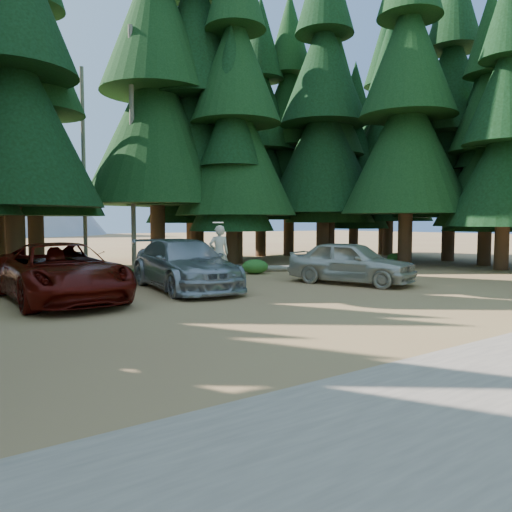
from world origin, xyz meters
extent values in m
plane|color=#AC7349|center=(0.00, 0.00, 0.00)|extent=(160.00, 160.00, 0.00)
cylinder|color=#6F6459|center=(0.80, 14.50, 6.00)|extent=(0.24, 0.24, 12.00)
cylinder|color=#6F6459|center=(-1.20, 16.00, 5.00)|extent=(0.20, 0.20, 10.00)
imported|color=#540C07|center=(-5.21, 4.79, 0.83)|extent=(2.80, 5.99, 1.66)
imported|color=#A1A3A8|center=(-1.19, 5.00, 0.83)|extent=(2.94, 5.95, 1.66)
imported|color=beige|center=(4.42, 2.81, 0.78)|extent=(3.32, 4.95, 1.57)
imported|color=beige|center=(-0.14, 4.50, 1.20)|extent=(0.78, 0.62, 1.87)
cylinder|color=white|center=(-0.14, 4.55, 2.23)|extent=(0.36, 0.36, 0.04)
cylinder|color=#6F6459|center=(0.20, 7.00, 0.15)|extent=(3.96, 1.79, 0.30)
cylinder|color=#6F6459|center=(4.63, 8.09, 0.13)|extent=(2.91, 1.93, 0.27)
cylinder|color=#6F6459|center=(8.35, 7.86, 0.17)|extent=(5.18, 1.20, 0.33)
ellipsoid|color=#21631D|center=(-3.59, 9.09, 0.31)|extent=(1.14, 1.14, 0.63)
ellipsoid|color=#21631D|center=(-5.22, 8.24, 0.21)|extent=(0.77, 0.77, 0.42)
ellipsoid|color=#21631D|center=(-2.96, 8.89, 0.30)|extent=(1.11, 1.11, 0.61)
ellipsoid|color=#21631D|center=(-1.66, 7.83, 0.25)|extent=(0.90, 0.90, 0.50)
ellipsoid|color=#21631D|center=(3.58, 7.67, 0.31)|extent=(1.13, 1.13, 0.62)
ellipsoid|color=#21631D|center=(8.12, 7.96, 0.27)|extent=(0.98, 0.98, 0.54)
ellipsoid|color=#21631D|center=(13.11, 7.81, 0.27)|extent=(0.99, 0.99, 0.54)
camera|label=1|loc=(-8.80, -9.91, 2.27)|focal=35.00mm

